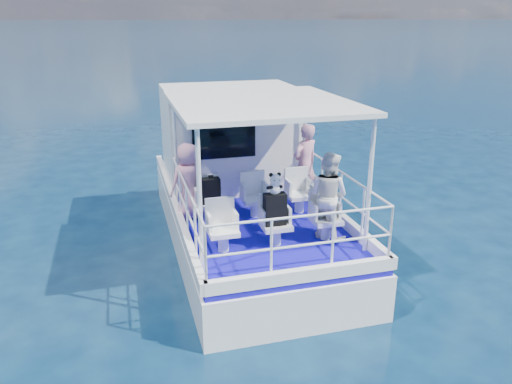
# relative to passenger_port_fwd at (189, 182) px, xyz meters

# --- Properties ---
(ground) EXTENTS (2000.00, 2000.00, 0.00)m
(ground) POSITION_rel_passenger_port_fwd_xyz_m (1.21, -0.46, -1.63)
(ground) COLOR #071E37
(ground) RESTS_ON ground
(hull) EXTENTS (3.00, 7.00, 1.60)m
(hull) POSITION_rel_passenger_port_fwd_xyz_m (1.21, 0.54, -1.63)
(hull) COLOR white
(hull) RESTS_ON ground
(deck) EXTENTS (2.90, 6.90, 0.10)m
(deck) POSITION_rel_passenger_port_fwd_xyz_m (1.21, 0.54, -0.78)
(deck) COLOR #130A94
(deck) RESTS_ON hull
(cabin) EXTENTS (2.85, 2.00, 2.20)m
(cabin) POSITION_rel_passenger_port_fwd_xyz_m (1.21, 1.84, 0.37)
(cabin) COLOR white
(cabin) RESTS_ON deck
(canopy) EXTENTS (3.00, 3.20, 0.08)m
(canopy) POSITION_rel_passenger_port_fwd_xyz_m (1.21, -0.66, 1.51)
(canopy) COLOR white
(canopy) RESTS_ON cabin
(canopy_posts) EXTENTS (2.77, 2.97, 2.20)m
(canopy_posts) POSITION_rel_passenger_port_fwd_xyz_m (1.21, -0.71, 0.37)
(canopy_posts) COLOR white
(canopy_posts) RESTS_ON deck
(railings) EXTENTS (2.84, 3.59, 1.00)m
(railings) POSITION_rel_passenger_port_fwd_xyz_m (1.21, -1.04, -0.23)
(railings) COLOR white
(railings) RESTS_ON deck
(seat_port_fwd) EXTENTS (0.48, 0.46, 0.38)m
(seat_port_fwd) POSITION_rel_passenger_port_fwd_xyz_m (0.31, -0.26, -0.54)
(seat_port_fwd) COLOR white
(seat_port_fwd) RESTS_ON deck
(seat_center_fwd) EXTENTS (0.48, 0.46, 0.38)m
(seat_center_fwd) POSITION_rel_passenger_port_fwd_xyz_m (1.21, -0.26, -0.54)
(seat_center_fwd) COLOR white
(seat_center_fwd) RESTS_ON deck
(seat_stbd_fwd) EXTENTS (0.48, 0.46, 0.38)m
(seat_stbd_fwd) POSITION_rel_passenger_port_fwd_xyz_m (2.11, -0.26, -0.54)
(seat_stbd_fwd) COLOR white
(seat_stbd_fwd) RESTS_ON deck
(seat_port_aft) EXTENTS (0.48, 0.46, 0.38)m
(seat_port_aft) POSITION_rel_passenger_port_fwd_xyz_m (0.31, -1.56, -0.54)
(seat_port_aft) COLOR white
(seat_port_aft) RESTS_ON deck
(seat_center_aft) EXTENTS (0.48, 0.46, 0.38)m
(seat_center_aft) POSITION_rel_passenger_port_fwd_xyz_m (1.21, -1.56, -0.54)
(seat_center_aft) COLOR white
(seat_center_aft) RESTS_ON deck
(seat_stbd_aft) EXTENTS (0.48, 0.46, 0.38)m
(seat_stbd_aft) POSITION_rel_passenger_port_fwd_xyz_m (2.11, -1.56, -0.54)
(seat_stbd_aft) COLOR white
(seat_stbd_aft) RESTS_ON deck
(passenger_port_fwd) EXTENTS (0.64, 0.54, 1.46)m
(passenger_port_fwd) POSITION_rel_passenger_port_fwd_xyz_m (0.00, 0.00, 0.00)
(passenger_port_fwd) COLOR pink
(passenger_port_fwd) RESTS_ON deck
(passenger_stbd_fwd) EXTENTS (0.71, 0.61, 1.65)m
(passenger_stbd_fwd) POSITION_rel_passenger_port_fwd_xyz_m (2.37, 0.17, 0.10)
(passenger_stbd_fwd) COLOR pink
(passenger_stbd_fwd) RESTS_ON deck
(passenger_stbd_aft) EXTENTS (0.90, 0.94, 1.52)m
(passenger_stbd_aft) POSITION_rel_passenger_port_fwd_xyz_m (2.16, -1.49, 0.03)
(passenger_stbd_aft) COLOR white
(passenger_stbd_aft) RESTS_ON deck
(backpack_port) EXTENTS (0.36, 0.20, 0.47)m
(backpack_port) POSITION_rel_passenger_port_fwd_xyz_m (0.35, -0.29, -0.11)
(backpack_port) COLOR black
(backpack_port) RESTS_ON seat_port_fwd
(backpack_center) EXTENTS (0.36, 0.20, 0.54)m
(backpack_center) POSITION_rel_passenger_port_fwd_xyz_m (1.18, -1.59, -0.08)
(backpack_center) COLOR black
(backpack_center) RESTS_ON seat_center_aft
(compact_camera) EXTENTS (0.09, 0.05, 0.05)m
(compact_camera) POSITION_rel_passenger_port_fwd_xyz_m (0.37, -0.27, 0.15)
(compact_camera) COLOR black
(compact_camera) RESTS_ON backpack_port
(panda) EXTENTS (0.23, 0.19, 0.36)m
(panda) POSITION_rel_passenger_port_fwd_xyz_m (1.18, -1.60, 0.37)
(panda) COLOR silver
(panda) RESTS_ON backpack_center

